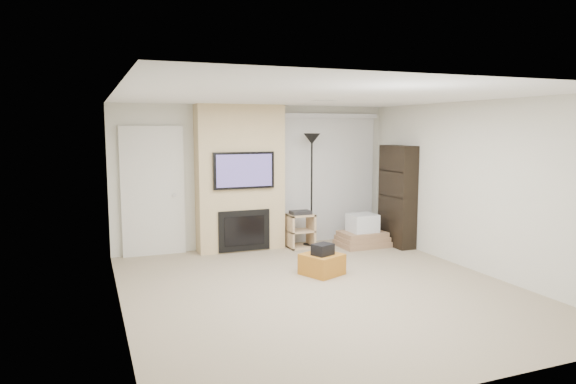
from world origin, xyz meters
name	(u,v)px	position (x,y,z in m)	size (l,w,h in m)	color
floor	(322,289)	(0.00, 0.00, 0.00)	(5.00, 5.50, 0.00)	tan
ceiling	(323,96)	(0.00, 0.00, 2.50)	(5.00, 5.50, 0.00)	white
wall_back	(256,176)	(0.00, 2.75, 1.25)	(5.00, 2.50, 0.00)	silver
wall_front	(472,237)	(0.00, -2.75, 1.25)	(5.00, 2.50, 0.00)	silver
wall_left	(118,206)	(-2.50, 0.00, 1.25)	(5.50, 2.50, 0.00)	silver
wall_right	(477,187)	(2.50, 0.00, 1.25)	(5.50, 2.50, 0.00)	silver
hvac_vent	(324,100)	(0.40, 0.80, 2.50)	(0.35, 0.18, 0.01)	silver
ottoman	(322,264)	(0.30, 0.63, 0.15)	(0.50, 0.50, 0.30)	#AE6C1F
black_bag	(323,249)	(0.29, 0.58, 0.38)	(0.28, 0.22, 0.16)	black
fireplace_wall	(240,179)	(-0.35, 2.54, 1.24)	(1.50, 0.47, 2.50)	#CEB380
entry_door	(153,192)	(-1.80, 2.71, 1.05)	(1.02, 0.11, 2.14)	silver
vertical_blinds	(328,173)	(1.40, 2.70, 1.27)	(1.98, 0.10, 2.37)	silver
floor_lamp	(312,158)	(0.90, 2.33, 1.58)	(0.30, 0.30, 2.01)	black
av_stand	(300,228)	(0.67, 2.29, 0.35)	(0.45, 0.38, 0.66)	tan
box_stack	(362,234)	(1.75, 1.99, 0.22)	(0.87, 0.66, 0.58)	#9D7756
bookshelf	(397,196)	(2.34, 1.80, 0.90)	(0.30, 0.80, 1.80)	black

